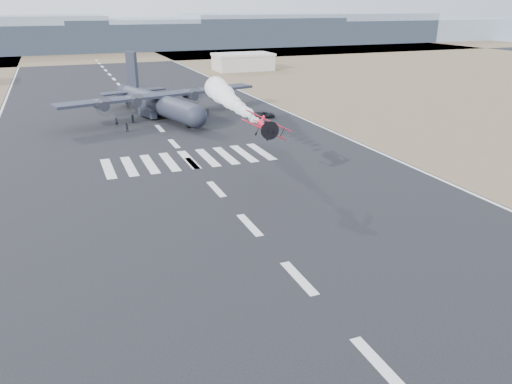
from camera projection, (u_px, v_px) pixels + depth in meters
ground at (379, 365)px, 33.04m from camera, size 500.00×500.00×0.00m
scrub_far at (91, 55)px, 232.85m from camera, size 500.00×80.00×0.00m
runway_markings at (174, 144)px, 85.16m from camera, size 60.00×260.00×0.01m
ridge_seg_d at (85, 37)px, 256.62m from camera, size 150.00×50.00×13.00m
ridge_seg_e at (206, 32)px, 278.78m from camera, size 150.00×50.00×15.00m
ridge_seg_f at (310, 28)px, 300.95m from camera, size 150.00×50.00×17.00m
ridge_seg_g at (399, 30)px, 324.18m from camera, size 150.00×50.00×13.00m
hangar_right at (243, 62)px, 178.23m from camera, size 20.50×12.50×5.90m
aerobatic_biplane at (265, 126)px, 62.06m from camera, size 5.78×5.75×4.18m
smoke_trail at (222, 93)px, 83.81m from camera, size 4.86×29.36×4.01m
transport_aircraft at (157, 101)px, 104.51m from camera, size 42.86×35.03×12.51m
support_vehicle at (264, 115)px, 104.43m from camera, size 4.80×2.84×1.25m
crew_a at (196, 117)px, 101.25m from camera, size 0.65×0.74×1.77m
crew_b at (202, 120)px, 99.02m from camera, size 0.90×0.76×1.59m
crew_c at (208, 112)px, 105.83m from camera, size 1.11×0.56×1.67m
crew_d at (206, 113)px, 104.10m from camera, size 1.09×1.21×1.86m
crew_e at (133, 118)px, 100.11m from camera, size 0.85×0.93×1.62m
crew_f at (192, 120)px, 98.94m from camera, size 0.61×1.58×1.67m
crew_g at (116, 122)px, 96.91m from camera, size 0.76×0.69×1.76m
crew_h at (126, 127)px, 93.05m from camera, size 0.88×0.72×1.57m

